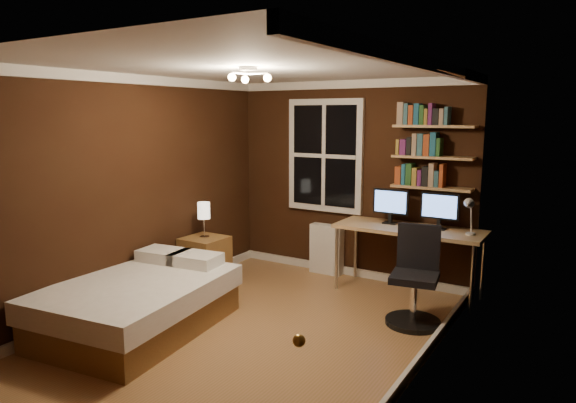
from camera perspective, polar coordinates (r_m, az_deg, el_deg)
The scene contains 24 objects.
floor at distance 5.18m, azimuth -3.42°, elevation -14.08°, with size 4.20×4.20×0.00m, color olive.
wall_back at distance 6.62m, azimuth 6.93°, elevation 2.37°, with size 3.20×0.04×2.50m, color black.
wall_left at distance 5.87m, azimuth -16.46°, elevation 1.10°, with size 0.04×4.20×2.50m, color black.
wall_right at distance 4.12m, azimuth 14.96°, elevation -2.36°, with size 0.04×4.20×2.50m, color black.
ceiling at distance 4.76m, azimuth -3.73°, elevation 14.65°, with size 3.20×4.20×0.02m, color white.
window at distance 6.71m, azimuth 4.13°, elevation 5.09°, with size 1.06×0.06×1.46m, color silver.
door at distance 2.80m, azimuth 5.13°, elevation -12.66°, with size 0.03×0.82×2.05m, color black, non-canonical shape.
door_knob at distance 2.59m, azimuth 1.23°, elevation -15.20°, with size 0.06×0.06×0.06m, color #BC8C37.
ceiling_fixture at distance 4.67m, azimuth -4.45°, elevation 13.50°, with size 0.44×0.44×0.18m, color beige, non-canonical shape.
bookshelf_lower at distance 6.14m, azimuth 15.65°, elevation 1.50°, with size 0.92×0.22×0.03m, color tan.
books_row_lower at distance 6.13m, azimuth 15.71°, elevation 2.71°, with size 0.54×0.16×0.23m, color #9C401C, non-canonical shape.
bookshelf_middle at distance 6.10m, azimuth 15.80°, elevation 4.76°, with size 0.92×0.22×0.03m, color tan.
books_row_middle at distance 6.09m, azimuth 15.86°, elevation 5.97°, with size 0.48×0.16×0.23m, color #1A5575, non-canonical shape.
bookshelf_upper at distance 6.09m, azimuth 15.95°, elevation 8.04°, with size 0.92×0.22×0.03m, color tan.
books_row_upper at distance 6.08m, azimuth 16.01°, elevation 9.26°, with size 0.60×0.16×0.23m, color #235324, non-canonical shape.
bed at distance 5.31m, azimuth -16.18°, elevation -10.78°, with size 1.53×1.97×0.62m.
nightstand at distance 6.43m, azimuth -9.19°, elevation -6.57°, with size 0.48×0.48×0.60m, color brown.
bedside_lamp at distance 6.30m, azimuth -9.32°, elevation -2.04°, with size 0.15×0.15×0.43m, color #EFE7CC, non-canonical shape.
radiator at distance 6.81m, azimuth 4.32°, elevation -5.29°, with size 0.44×0.15×0.66m, color silver.
desk at distance 6.08m, azimuth 13.29°, elevation -3.37°, with size 1.69×0.63×0.80m.
monitor_left at distance 6.19m, azimuth 11.33°, elevation -0.54°, with size 0.43×0.12×0.41m, color black, non-canonical shape.
monitor_right at distance 6.02m, azimuth 16.48°, elevation -1.04°, with size 0.43×0.12×0.41m, color black, non-canonical shape.
desk_lamp at distance 5.78m, azimuth 19.55°, elevation -1.51°, with size 0.14×0.32×0.44m, color silver, non-canonical shape.
office_chair at distance 5.36m, azimuth 13.92°, elevation -9.20°, with size 0.55×0.55×0.99m.
Camera 1 is at (2.73, -3.88, 2.09)m, focal length 32.00 mm.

